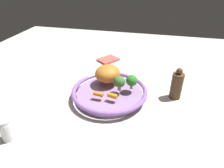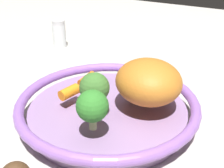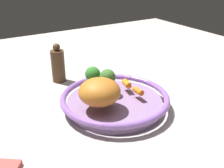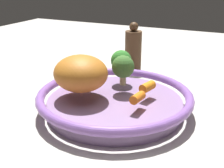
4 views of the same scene
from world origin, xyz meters
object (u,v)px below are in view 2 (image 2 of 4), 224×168
object	(u,v)px
baby_carrot_center	(69,92)
baby_carrot_near_rim	(87,79)
roast_chicken_piece	(149,82)
salt_shaker	(59,34)
broccoli_floret_large	(92,107)
serving_bowl	(108,108)
broccoli_floret_mid	(94,88)

from	to	relation	value
baby_carrot_center	baby_carrot_near_rim	bearing A→B (deg)	-89.24
roast_chicken_piece	salt_shaker	world-z (taller)	roast_chicken_piece
roast_chicken_piece	baby_carrot_near_rim	world-z (taller)	roast_chicken_piece
baby_carrot_center	broccoli_floret_large	distance (m)	0.12
serving_bowl	roast_chicken_piece	xyz separation A→B (m)	(-0.07, -0.03, 0.06)
baby_carrot_near_rim	salt_shaker	size ratio (longest dim) A/B	0.49
roast_chicken_piece	broccoli_floret_mid	xyz separation A→B (m)	(0.07, 0.07, 0.00)
roast_chicken_piece	salt_shaker	distance (m)	0.49
salt_shaker	baby_carrot_center	bearing A→B (deg)	130.13
serving_bowl	roast_chicken_piece	distance (m)	0.10
broccoli_floret_large	roast_chicken_piece	bearing A→B (deg)	-109.22
broccoli_floret_large	baby_carrot_center	bearing A→B (deg)	-35.34
serving_bowl	baby_carrot_near_rim	size ratio (longest dim) A/B	8.23
roast_chicken_piece	broccoli_floret_mid	size ratio (longest dim) A/B	1.77
roast_chicken_piece	broccoli_floret_mid	bearing A→B (deg)	45.55
baby_carrot_center	broccoli_floret_large	xyz separation A→B (m)	(-0.09, 0.07, 0.03)
broccoli_floret_large	salt_shaker	bearing A→B (deg)	-46.75
roast_chicken_piece	baby_carrot_center	world-z (taller)	roast_chicken_piece
serving_bowl	broccoli_floret_mid	distance (m)	0.08
serving_bowl	salt_shaker	xyz separation A→B (m)	(0.34, -0.29, 0.02)
roast_chicken_piece	serving_bowl	bearing A→B (deg)	20.95
serving_bowl	broccoli_floret_large	bearing A→B (deg)	105.77
serving_bowl	broccoli_floret_large	xyz separation A→B (m)	(-0.03, 0.10, 0.06)
broccoli_floret_mid	salt_shaker	bearing A→B (deg)	-44.98
broccoli_floret_mid	salt_shaker	distance (m)	0.48
baby_carrot_near_rim	broccoli_floret_mid	world-z (taller)	broccoli_floret_mid
serving_bowl	baby_carrot_near_rim	distance (m)	0.08
serving_bowl	roast_chicken_piece	size ratio (longest dim) A/B	2.81
baby_carrot_center	serving_bowl	bearing A→B (deg)	-155.32
roast_chicken_piece	salt_shaker	xyz separation A→B (m)	(0.41, -0.26, -0.05)
broccoli_floret_mid	roast_chicken_piece	bearing A→B (deg)	-134.45
baby_carrot_center	salt_shaker	size ratio (longest dim) A/B	0.47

